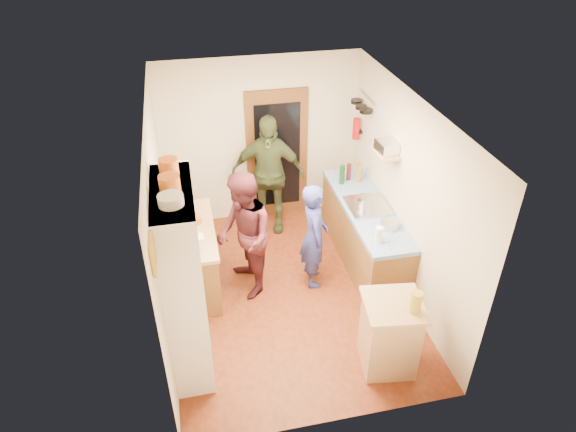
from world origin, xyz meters
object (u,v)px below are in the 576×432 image
object	(u,v)px
right_counter_base	(364,235)
person_hob	(316,236)
person_left	(246,234)
person_back	(269,175)
island_base	(389,336)
hutch_body	(184,281)

from	to	relation	value
right_counter_base	person_hob	size ratio (longest dim) A/B	1.48
person_left	person_back	distance (m)	1.45
right_counter_base	person_left	size ratio (longest dim) A/B	1.27
island_base	person_hob	bearing A→B (deg)	104.94
hutch_body	person_left	xyz separation A→B (m)	(0.80, 1.05, -0.24)
hutch_body	person_hob	world-z (taller)	hutch_body
hutch_body	person_hob	xyz separation A→B (m)	(1.71, 0.96, -0.35)
right_counter_base	person_back	xyz separation A→B (m)	(-1.15, 1.08, 0.52)
hutch_body	person_left	bearing A→B (deg)	52.73
hutch_body	right_counter_base	world-z (taller)	hutch_body
island_base	person_hob	xyz separation A→B (m)	(-0.42, 1.56, 0.32)
person_hob	person_back	bearing A→B (deg)	20.32
hutch_body	person_back	world-z (taller)	hutch_body
island_base	person_left	size ratio (longest dim) A/B	0.50
hutch_body	right_counter_base	distance (m)	2.90
island_base	person_left	bearing A→B (deg)	128.84
hutch_body	island_base	world-z (taller)	hutch_body
right_counter_base	person_left	xyz separation A→B (m)	(-1.70, -0.25, 0.44)
island_base	person_back	world-z (taller)	person_back
right_counter_base	hutch_body	bearing A→B (deg)	-152.53
hutch_body	person_back	distance (m)	2.74
island_base	right_counter_base	bearing A→B (deg)	78.81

